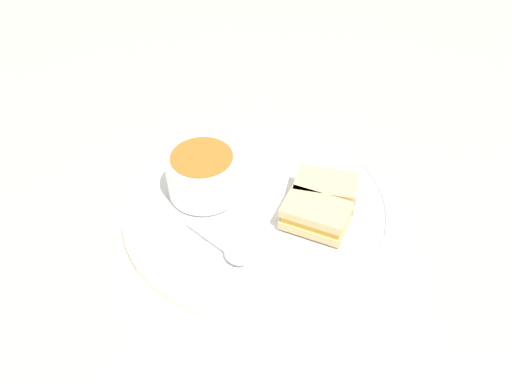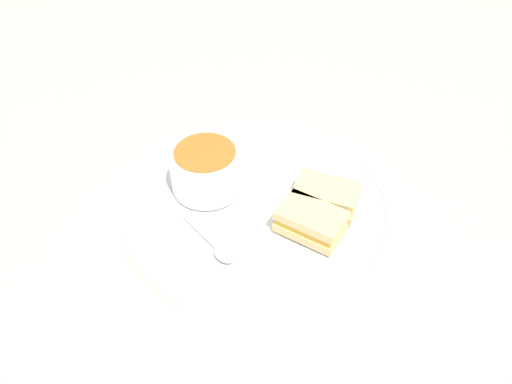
{
  "view_description": "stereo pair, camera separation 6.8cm",
  "coord_description": "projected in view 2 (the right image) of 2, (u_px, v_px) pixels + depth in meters",
  "views": [
    {
      "loc": [
        -0.36,
        -0.33,
        0.51
      ],
      "look_at": [
        0.0,
        0.0,
        0.04
      ],
      "focal_mm": 35.0,
      "sensor_mm": 36.0,
      "label": 1
    },
    {
      "loc": [
        -0.31,
        -0.38,
        0.51
      ],
      "look_at": [
        0.0,
        0.0,
        0.04
      ],
      "focal_mm": 35.0,
      "sensor_mm": 36.0,
      "label": 2
    }
  ],
  "objects": [
    {
      "name": "sandwich_half_near",
      "position": [
        311.0,
        221.0,
        0.65
      ],
      "size": [
        0.08,
        0.1,
        0.04
      ],
      "rotation": [
        0.0,
        0.0,
        5.04
      ],
      "color": "#DBBC7F",
      "rests_on": "plate"
    },
    {
      "name": "spoon",
      "position": [
        221.0,
        250.0,
        0.63
      ],
      "size": [
        0.02,
        0.11,
        0.01
      ],
      "rotation": [
        0.0,
        0.0,
        11.02
      ],
      "color": "silver",
      "rests_on": "plate"
    },
    {
      "name": "ground_plane",
      "position": [
        256.0,
        210.0,
        0.71
      ],
      "size": [
        2.4,
        2.4,
        0.0
      ],
      "primitive_type": "plane",
      "color": "beige"
    },
    {
      "name": "soup_bowl",
      "position": [
        206.0,
        169.0,
        0.7
      ],
      "size": [
        0.1,
        0.1,
        0.06
      ],
      "color": "white",
      "rests_on": "plate"
    },
    {
      "name": "sandwich_half_far",
      "position": [
        326.0,
        196.0,
        0.68
      ],
      "size": [
        0.09,
        0.1,
        0.04
      ],
      "rotation": [
        0.0,
        0.0,
        5.24
      ],
      "color": "#DBBC7F",
      "rests_on": "plate"
    },
    {
      "name": "plate",
      "position": [
        256.0,
        205.0,
        0.7
      ],
      "size": [
        0.37,
        0.37,
        0.02
      ],
      "color": "white",
      "rests_on": "ground_plane"
    }
  ]
}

